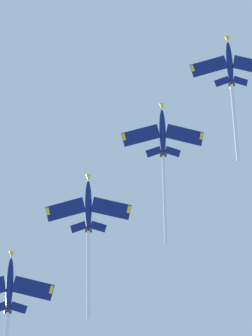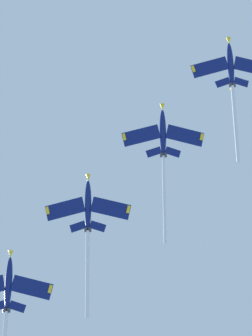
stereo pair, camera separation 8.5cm
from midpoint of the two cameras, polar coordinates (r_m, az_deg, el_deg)
jet_lead at (r=145.41m, az=10.53°, el=8.79°), size 22.42×26.37×13.35m
jet_second at (r=137.21m, az=3.73°, el=2.28°), size 23.18×26.88×13.61m
jet_third at (r=131.80m, az=-3.86°, el=-5.48°), size 22.27×26.05×12.76m
jet_fourth at (r=132.25m, az=-11.84°, el=-13.14°), size 22.84×26.11×13.54m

